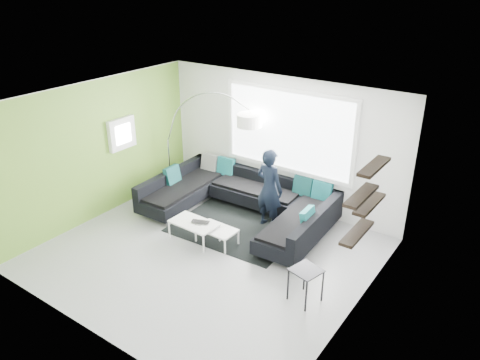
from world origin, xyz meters
name	(u,v)px	position (x,y,z in m)	size (l,w,h in m)	color
ground	(208,254)	(0.00, 0.00, 0.00)	(5.50, 5.50, 0.00)	gray
room_shell	(214,158)	(0.04, 0.21, 1.81)	(5.54, 5.04, 2.82)	silver
sectional_sofa	(238,203)	(-0.29, 1.39, 0.35)	(3.78, 2.43, 0.79)	black
rug	(236,228)	(-0.10, 1.02, 0.01)	(2.38, 1.73, 0.01)	black
coffee_table	(205,233)	(-0.29, 0.30, 0.19)	(1.16, 0.67, 0.38)	white
arc_lamp	(168,140)	(-2.43, 1.67, 1.20)	(2.26, 0.87, 2.40)	white
side_table	(305,285)	(2.05, -0.15, 0.28)	(0.41, 0.41, 0.57)	black
person	(269,189)	(0.37, 1.50, 0.82)	(0.64, 0.47, 1.64)	black
laptop	(199,223)	(-0.37, 0.25, 0.39)	(0.40, 0.33, 0.03)	black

